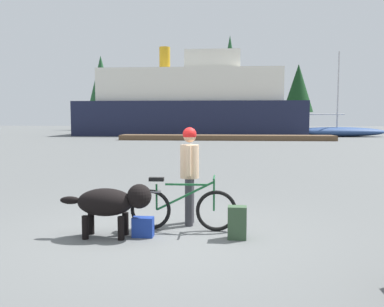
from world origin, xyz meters
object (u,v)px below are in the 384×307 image
person_cyclist (190,167)px  sailboat_moored (337,132)px  bicycle (182,208)px  ferry_boat (192,104)px  backpack (237,223)px  handbag_pannier (143,227)px  dog (112,202)px

person_cyclist → sailboat_moored: (10.99, 33.06, -0.51)m
bicycle → person_cyclist: bearing=78.2°
ferry_boat → sailboat_moored: 14.48m
bicycle → person_cyclist: person_cyclist is taller
backpack → sailboat_moored: sailboat_moored is taller
bicycle → person_cyclist: 0.75m
backpack → handbag_pannier: (-1.44, -0.01, -0.10)m
ferry_boat → bicycle: bearing=-85.5°
dog → handbag_pannier: size_ratio=4.44×
handbag_pannier → ferry_boat: size_ratio=0.01×
bicycle → backpack: bearing=-24.6°
bicycle → ferry_boat: size_ratio=0.08×
dog → sailboat_moored: 36.03m
handbag_pannier → sailboat_moored: 35.82m
person_cyclist → sailboat_moored: size_ratio=0.19×
backpack → ferry_boat: 37.07m
backpack → person_cyclist: bearing=134.5°
person_cyclist → bicycle: bearing=-101.8°
handbag_pannier → ferry_boat: bearing=93.6°
dog → sailboat_moored: (12.10, 33.93, -0.06)m
person_cyclist → ferry_boat: bearing=94.7°
backpack → sailboat_moored: bearing=73.2°
backpack → ferry_boat: size_ratio=0.02×
person_cyclist → ferry_boat: 36.15m
handbag_pannier → sailboat_moored: size_ratio=0.04×
handbag_pannier → ferry_boat: ferry_boat is taller
person_cyclist → backpack: person_cyclist is taller
handbag_pannier → sailboat_moored: bearing=71.0°
bicycle → backpack: bicycle is taller
backpack → handbag_pannier: backpack is taller
dog → backpack: 1.93m
ferry_boat → dog: bearing=-87.2°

